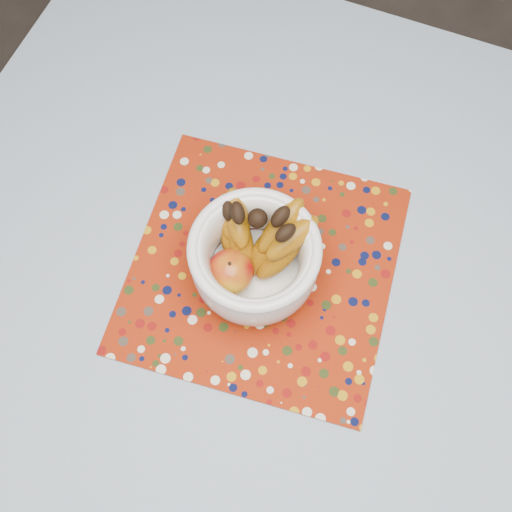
% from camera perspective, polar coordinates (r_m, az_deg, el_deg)
% --- Properties ---
extents(table, '(1.20, 1.20, 0.75)m').
position_cam_1_polar(table, '(0.97, 3.31, -9.70)').
color(table, brown).
rests_on(table, ground).
extents(tablecloth, '(1.32, 1.32, 0.01)m').
position_cam_1_polar(tablecloth, '(0.90, 3.59, -8.56)').
color(tablecloth, slate).
rests_on(tablecloth, table).
extents(placemat, '(0.43, 0.43, 0.00)m').
position_cam_1_polar(placemat, '(0.92, 0.63, -1.17)').
color(placemat, maroon).
rests_on(placemat, tablecloth).
extents(fruit_bowl, '(0.22, 0.20, 0.15)m').
position_cam_1_polar(fruit_bowl, '(0.86, -0.06, 0.51)').
color(fruit_bowl, white).
rests_on(fruit_bowl, placemat).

